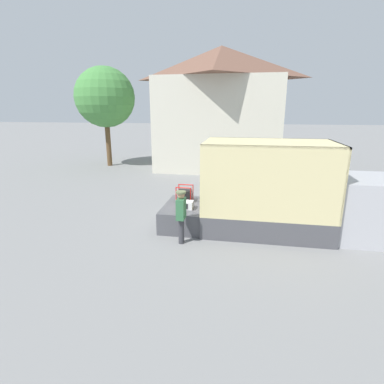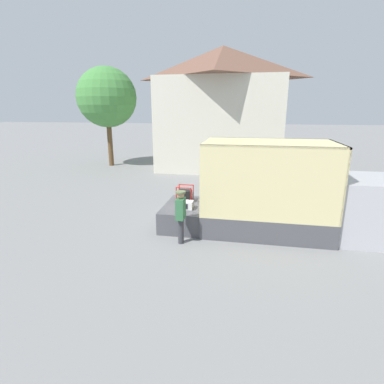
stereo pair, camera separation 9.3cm
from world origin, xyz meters
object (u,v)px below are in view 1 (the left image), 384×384
(worker_person, at_px, (181,212))
(street_tree, at_px, (105,98))
(portable_generator, at_px, (185,195))
(box_truck, at_px, (311,208))
(microwave, at_px, (186,205))

(worker_person, height_order, street_tree, street_tree)
(portable_generator, bearing_deg, street_tree, 127.53)
(box_truck, bearing_deg, worker_person, -158.59)
(microwave, bearing_deg, box_truck, 5.61)
(microwave, bearing_deg, street_tree, 126.03)
(portable_generator, relative_size, worker_person, 0.35)
(box_truck, height_order, portable_generator, box_truck)
(box_truck, xyz_separation_m, street_tree, (-12.38, 10.77, 4.04))
(worker_person, relative_size, street_tree, 0.24)
(worker_person, xyz_separation_m, street_tree, (-8.25, 12.39, 3.88))
(street_tree, bearing_deg, microwave, -53.97)
(portable_generator, bearing_deg, worker_person, -81.84)
(portable_generator, xyz_separation_m, worker_person, (0.29, -2.04, 0.07))
(microwave, distance_m, worker_person, 1.22)
(box_truck, height_order, worker_person, box_truck)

